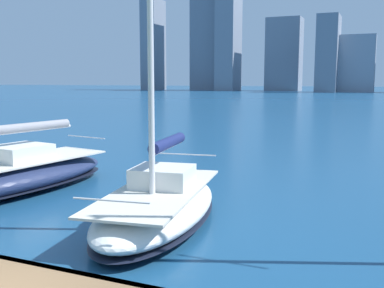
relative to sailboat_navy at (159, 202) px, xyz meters
name	(u,v)px	position (x,y,z in m)	size (l,w,h in m)	color
city_skyline	(354,43)	(4.96, -156.59, 16.21)	(171.64, 25.15, 46.69)	slate
sailboat_navy	(159,202)	(0.00, 0.00, 0.00)	(3.64, 7.01, 11.42)	white
sailboat_grey	(10,175)	(6.55, -1.12, 0.01)	(4.12, 8.86, 10.37)	navy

